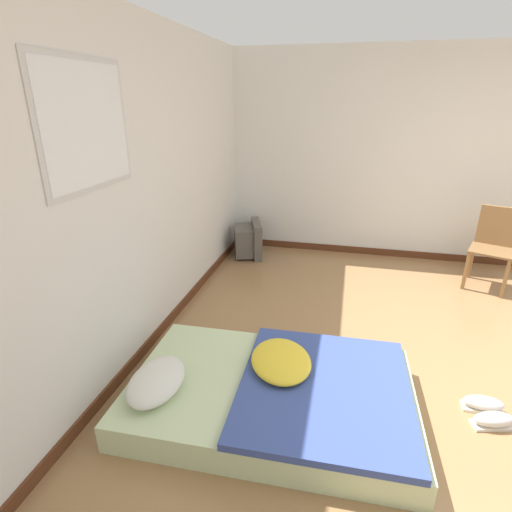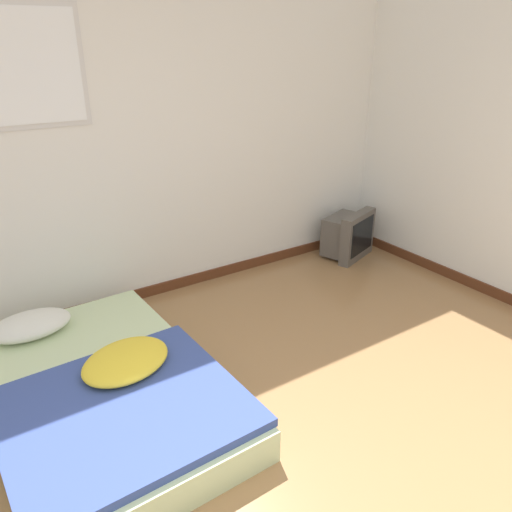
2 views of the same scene
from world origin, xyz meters
TOP-DOWN VIEW (x-y plane):
  - wall_back at (-0.00, 3.01)m, footprint 7.96×0.08m
  - mattress_bed at (-0.41, 1.81)m, footprint 1.25×1.93m
  - crt_tv at (2.34, 2.68)m, footprint 0.56×0.48m

SIDE VIEW (x-z plane):
  - mattress_bed at x=-0.41m, z-range -0.04..0.30m
  - crt_tv at x=2.34m, z-range -0.01..0.46m
  - wall_back at x=0.00m, z-range -0.01..2.59m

